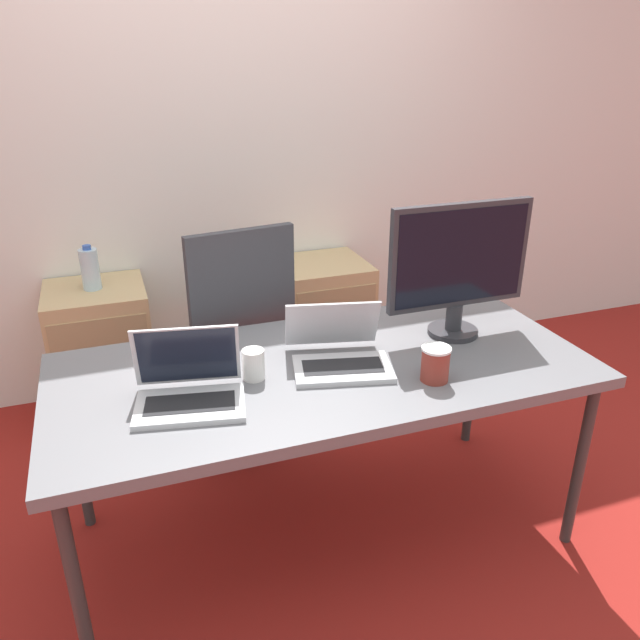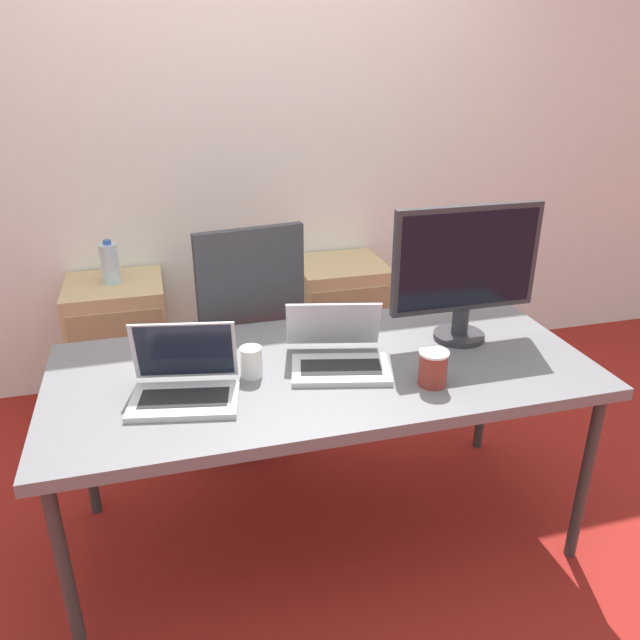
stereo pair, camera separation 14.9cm
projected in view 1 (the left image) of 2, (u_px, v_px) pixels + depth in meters
The scene contains 12 objects.
ground_plane at pixel (324, 531), 2.39m from camera, with size 14.00×14.00×0.00m, color maroon.
wall_back at pixel (226, 135), 3.10m from camera, with size 10.00×0.05×2.60m.
desk at pixel (324, 377), 2.12m from camera, with size 1.80×0.82×0.72m.
office_chair at pixel (232, 365), 2.79m from camera, with size 0.56×0.59×1.07m.
cabinet_left at pixel (103, 353), 3.04m from camera, with size 0.46×0.44×0.67m.
cabinet_right at pixel (322, 321), 3.39m from camera, with size 0.46×0.44×0.67m.
water_bottle at pixel (90, 269), 2.87m from camera, with size 0.08×0.08×0.21m.
laptop_left at pixel (189, 388), 1.87m from camera, with size 0.36×0.30×0.22m.
laptop_right at pixel (339, 353), 2.09m from camera, with size 0.36×0.36×0.21m.
monitor at pixel (459, 266), 2.23m from camera, with size 0.55×0.19×0.50m.
coffee_cup_white at pixel (254, 364), 2.00m from camera, with size 0.07×0.07×0.10m.
coffee_cup_brown at pixel (435, 364), 1.99m from camera, with size 0.10×0.10×0.12m.
Camera 1 is at (-0.64, -1.75, 1.71)m, focal length 35.00 mm.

